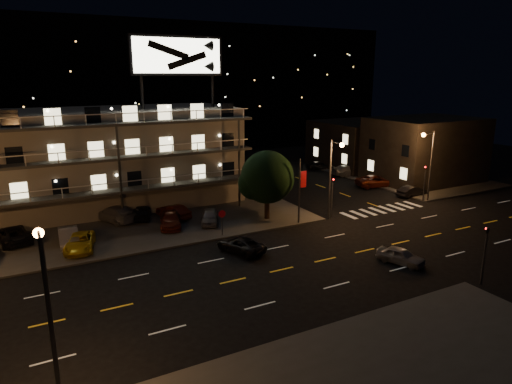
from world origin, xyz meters
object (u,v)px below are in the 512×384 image
lot_car_4 (210,217)px  road_car_west (241,245)px  lot_car_2 (80,242)px  tree (267,179)px  lot_car_7 (115,213)px  side_car_0 (412,191)px  road_car_east (401,256)px

lot_car_4 → road_car_west: size_ratio=0.88×
lot_car_2 → tree: bearing=13.5°
tree → lot_car_7: size_ratio=1.30×
lot_car_2 → side_car_0: (37.25, -0.11, -0.16)m
tree → lot_car_4: bearing=167.9°
lot_car_4 → road_car_east: bearing=-35.3°
road_car_east → road_car_west: road_car_east is taller
lot_car_7 → road_car_west: 14.73m
road_car_east → lot_car_2: bearing=125.3°
tree → lot_car_4: size_ratio=1.77×
lot_car_7 → road_car_west: bearing=96.1°
side_car_0 → road_car_east: (-15.91, -14.03, -0.02)m
side_car_0 → road_car_east: side_car_0 is taller
lot_car_2 → lot_car_4: bearing=19.4°
tree → lot_car_4: tree is taller
tree → lot_car_7: tree is taller
lot_car_4 → lot_car_7: 9.39m
lot_car_7 → road_car_east: lot_car_7 is taller
tree → lot_car_2: (-17.59, -0.17, -3.40)m
road_car_west → lot_car_4: bearing=-113.3°
road_car_west → tree: bearing=-153.3°
lot_car_7 → side_car_0: size_ratio=1.34×
lot_car_7 → road_car_west: size_ratio=1.19×
road_car_east → road_car_west: 12.56m
road_car_west → lot_car_7: bearing=-79.5°
tree → road_car_east: (3.75, -14.31, -3.58)m
tree → road_car_west: 9.51m
road_car_east → road_car_west: bearing=120.0°
lot_car_2 → side_car_0: size_ratio=1.20×
side_car_0 → road_car_west: bearing=99.3°
lot_car_4 → side_car_0: lot_car_4 is taller
lot_car_2 → side_car_0: lot_car_2 is taller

